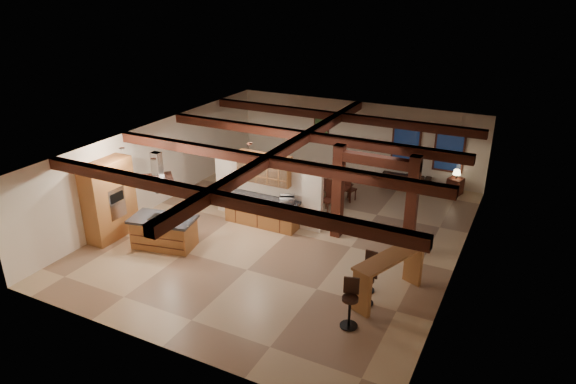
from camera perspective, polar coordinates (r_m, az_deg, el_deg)
name	(u,v)px	position (r m, az deg, el deg)	size (l,w,h in m)	color
ground	(288,232)	(15.98, 0.03, -4.51)	(12.00, 12.00, 0.00)	tan
room_walls	(288,179)	(15.24, 0.04, 1.45)	(12.00, 12.00, 12.00)	white
ceiling_beams	(288,148)	(14.92, 0.04, 4.96)	(10.00, 12.00, 0.28)	#3B190E
timber_posts	(374,188)	(14.82, 9.58, 0.41)	(2.50, 0.30, 2.90)	#3B190E
partition_wall	(267,189)	(16.34, -2.30, 0.37)	(3.80, 0.18, 2.20)	white
pantry_cabinet	(109,200)	(16.17, -19.24, -0.82)	(0.67, 1.60, 2.40)	#955230
back_counter	(262,211)	(16.28, -2.93, -2.13)	(2.50, 0.66, 0.94)	#955230
upper_display_cabinet	(264,168)	(15.92, -2.68, 2.63)	(1.80, 0.36, 0.95)	#955230
range_hood	(160,190)	(14.88, -14.08, 0.20)	(1.10, 1.10, 1.40)	silver
back_windows	(427,147)	(19.83, 15.22, 4.87)	(2.70, 0.07, 1.70)	#3B190E
framed_art	(321,127)	(20.99, 3.72, 7.17)	(0.65, 0.05, 0.85)	#3B190E
recessed_cans	(176,150)	(14.67, -12.34, 4.56)	(3.16, 2.46, 0.03)	silver
kitchen_island	(164,232)	(15.42, -13.62, -4.32)	(2.03, 1.35, 0.93)	#955230
dining_table	(324,193)	(18.10, 3.99, -0.07)	(1.80, 1.00, 0.63)	#3A160E
sofa	(406,179)	(19.94, 12.96, 1.44)	(1.83, 0.72, 0.54)	black
microwave	(287,199)	(15.65, -0.11, -0.81)	(0.44, 0.30, 0.25)	silver
bar_counter	(389,270)	(12.79, 11.20, -8.45)	(1.33, 2.26, 1.16)	#955230
side_table	(455,186)	(19.64, 18.07, 0.63)	(0.48, 0.48, 0.60)	#3B190E
table_lamp	(457,172)	(19.45, 18.26, 2.10)	(0.28, 0.28, 0.33)	black
bar_stool_a	(350,303)	(11.80, 6.91, -12.15)	(0.42, 0.44, 1.18)	black
bar_stool_b	(368,284)	(12.62, 8.89, -10.06)	(0.39, 0.40, 1.05)	black
bar_stool_c	(369,272)	(13.10, 8.98, -8.72)	(0.37, 0.37, 1.06)	black
dining_chairs	(324,186)	(18.01, 4.01, 0.64)	(2.05, 2.05, 1.10)	#3B190E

